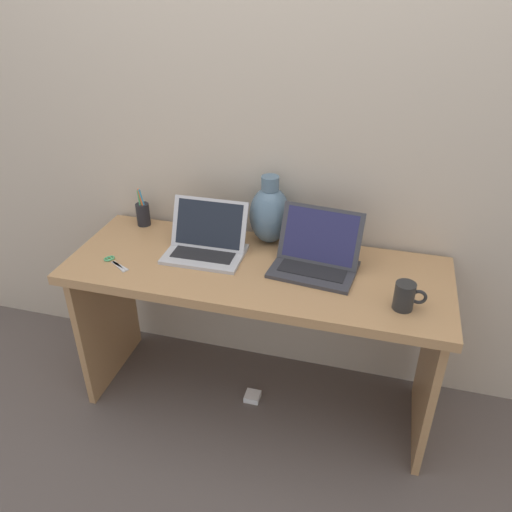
{
  "coord_description": "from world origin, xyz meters",
  "views": [
    {
      "loc": [
        0.46,
        -1.68,
        1.81
      ],
      "look_at": [
        0.0,
        0.0,
        0.78
      ],
      "focal_mm": 35.65,
      "sensor_mm": 36.0,
      "label": 1
    }
  ],
  "objects_px": {
    "green_vase": "(270,214)",
    "scissors": "(113,261)",
    "laptop_left": "(207,240)",
    "pen_cup": "(143,214)",
    "laptop_right": "(317,254)",
    "coffee_mug": "(405,296)",
    "power_brick": "(253,396)"
  },
  "relations": [
    {
      "from": "laptop_left",
      "to": "pen_cup",
      "type": "distance_m",
      "value": 0.4
    },
    {
      "from": "laptop_left",
      "to": "pen_cup",
      "type": "relative_size",
      "value": 1.74
    },
    {
      "from": "laptop_right",
      "to": "pen_cup",
      "type": "relative_size",
      "value": 1.89
    },
    {
      "from": "laptop_left",
      "to": "green_vase",
      "type": "relative_size",
      "value": 1.08
    },
    {
      "from": "pen_cup",
      "to": "scissors",
      "type": "bearing_deg",
      "value": -85.88
    },
    {
      "from": "laptop_right",
      "to": "coffee_mug",
      "type": "xyz_separation_m",
      "value": [
        0.35,
        -0.2,
        -0.01
      ]
    },
    {
      "from": "pen_cup",
      "to": "scissors",
      "type": "relative_size",
      "value": 1.35
    },
    {
      "from": "laptop_left",
      "to": "laptop_right",
      "type": "distance_m",
      "value": 0.46
    },
    {
      "from": "laptop_left",
      "to": "scissors",
      "type": "distance_m",
      "value": 0.39
    },
    {
      "from": "laptop_left",
      "to": "pen_cup",
      "type": "bearing_deg",
      "value": 156.49
    },
    {
      "from": "laptop_right",
      "to": "green_vase",
      "type": "xyz_separation_m",
      "value": [
        -0.23,
        0.16,
        0.07
      ]
    },
    {
      "from": "laptop_right",
      "to": "power_brick",
      "type": "bearing_deg",
      "value": -162.38
    },
    {
      "from": "pen_cup",
      "to": "scissors",
      "type": "height_order",
      "value": "pen_cup"
    },
    {
      "from": "coffee_mug",
      "to": "pen_cup",
      "type": "relative_size",
      "value": 0.61
    },
    {
      "from": "laptop_right",
      "to": "coffee_mug",
      "type": "distance_m",
      "value": 0.4
    },
    {
      "from": "laptop_left",
      "to": "pen_cup",
      "type": "xyz_separation_m",
      "value": [
        -0.37,
        0.16,
        0.0
      ]
    },
    {
      "from": "laptop_left",
      "to": "green_vase",
      "type": "xyz_separation_m",
      "value": [
        0.23,
        0.16,
        0.08
      ]
    },
    {
      "from": "coffee_mug",
      "to": "pen_cup",
      "type": "height_order",
      "value": "pen_cup"
    },
    {
      "from": "laptop_right",
      "to": "pen_cup",
      "type": "height_order",
      "value": "laptop_right"
    },
    {
      "from": "laptop_left",
      "to": "coffee_mug",
      "type": "distance_m",
      "value": 0.83
    },
    {
      "from": "green_vase",
      "to": "laptop_right",
      "type": "bearing_deg",
      "value": -34.54
    },
    {
      "from": "power_brick",
      "to": "laptop_left",
      "type": "bearing_deg",
      "value": 160.53
    },
    {
      "from": "green_vase",
      "to": "scissors",
      "type": "height_order",
      "value": "green_vase"
    },
    {
      "from": "green_vase",
      "to": "power_brick",
      "type": "xyz_separation_m",
      "value": [
        -0.01,
        -0.24,
        -0.85
      ]
    },
    {
      "from": "scissors",
      "to": "power_brick",
      "type": "height_order",
      "value": "scissors"
    },
    {
      "from": "scissors",
      "to": "pen_cup",
      "type": "bearing_deg",
      "value": 94.12
    },
    {
      "from": "scissors",
      "to": "coffee_mug",
      "type": "bearing_deg",
      "value": -0.72
    },
    {
      "from": "laptop_right",
      "to": "green_vase",
      "type": "height_order",
      "value": "green_vase"
    },
    {
      "from": "laptop_left",
      "to": "scissors",
      "type": "xyz_separation_m",
      "value": [
        -0.35,
        -0.18,
        -0.05
      ]
    },
    {
      "from": "laptop_left",
      "to": "laptop_right",
      "type": "relative_size",
      "value": 0.92
    },
    {
      "from": "laptop_left",
      "to": "power_brick",
      "type": "xyz_separation_m",
      "value": [
        0.22,
        -0.08,
        -0.77
      ]
    },
    {
      "from": "laptop_right",
      "to": "green_vase",
      "type": "distance_m",
      "value": 0.29
    }
  ]
}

